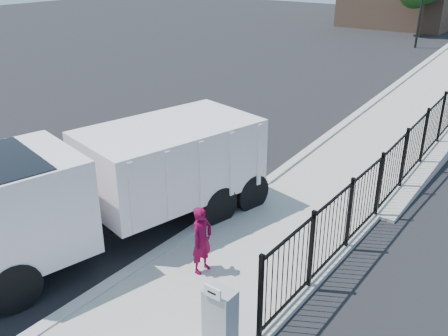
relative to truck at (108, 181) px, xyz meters
The scene contains 8 objects.
ground 2.46m from the truck, 35.03° to the left, with size 120.00×120.00×0.00m, color black.
sidewalk 3.90m from the truck, 15.23° to the right, with size 3.55×12.00×0.12m, color #9E998E.
curb 2.36m from the truck, 31.71° to the right, with size 0.30×12.00×0.16m, color #ADAAA3.
ramp 17.52m from the truck, 77.95° to the left, with size 3.95×24.00×1.70m, color #9E998E.
truck is the anchor object (origin of this frame).
worker 2.93m from the truck, ahead, with size 0.59×0.38×1.61m, color #620328.
utility_cabinet 4.95m from the truck, 18.72° to the right, with size 0.55×0.40×1.25m, color gray.
arrow_sign 4.95m from the truck, 21.13° to the right, with size 0.35×0.04×0.22m, color white.
Camera 1 is at (7.40, -8.35, 6.85)m, focal length 40.00 mm.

